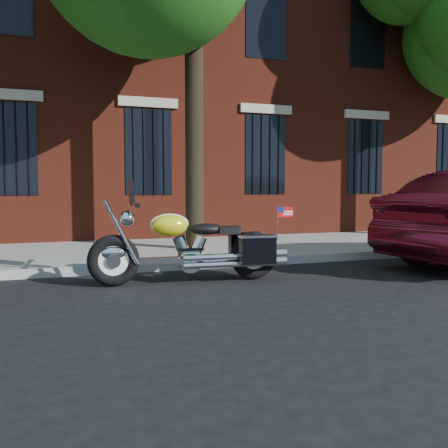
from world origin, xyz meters
name	(u,v)px	position (x,y,z in m)	size (l,w,h in m)	color
ground	(217,284)	(0.00, 0.00, 0.00)	(120.00, 120.00, 0.00)	black
curb	(191,265)	(0.00, 1.38, 0.07)	(40.00, 0.16, 0.15)	gray
sidewalk	(166,251)	(0.00, 3.26, 0.07)	(40.00, 3.60, 0.15)	gray
building	(118,44)	(0.00, 10.06, 6.00)	(26.00, 10.08, 12.00)	maroon
motorcycle	(196,249)	(-0.25, 0.20, 0.49)	(2.86, 0.92, 1.46)	black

